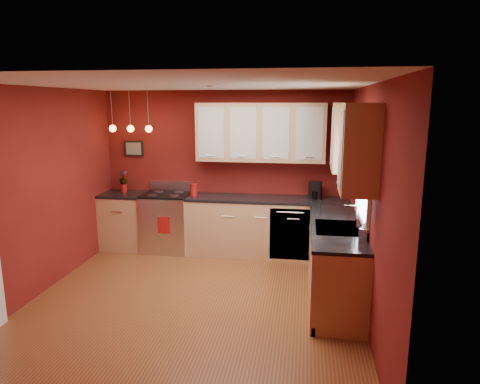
# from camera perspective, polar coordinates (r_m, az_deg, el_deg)

# --- Properties ---
(floor) EXTENTS (4.20, 4.20, 0.00)m
(floor) POSITION_cam_1_polar(r_m,az_deg,el_deg) (5.46, -6.15, -14.34)
(floor) COLOR brown
(floor) RESTS_ON ground
(ceiling) EXTENTS (4.00, 4.20, 0.02)m
(ceiling) POSITION_cam_1_polar(r_m,az_deg,el_deg) (4.91, -6.83, 14.06)
(ceiling) COLOR white
(ceiling) RESTS_ON wall_back
(wall_back) EXTENTS (4.00, 0.02, 2.60)m
(wall_back) POSITION_cam_1_polar(r_m,az_deg,el_deg) (7.04, -2.02, 2.80)
(wall_back) COLOR maroon
(wall_back) RESTS_ON floor
(wall_front) EXTENTS (4.00, 0.02, 2.60)m
(wall_front) POSITION_cam_1_polar(r_m,az_deg,el_deg) (3.13, -16.64, -9.23)
(wall_front) COLOR maroon
(wall_front) RESTS_ON floor
(wall_left) EXTENTS (0.02, 4.20, 2.60)m
(wall_left) POSITION_cam_1_polar(r_m,az_deg,el_deg) (5.87, -25.67, -0.17)
(wall_left) COLOR maroon
(wall_left) RESTS_ON floor
(wall_right) EXTENTS (0.02, 4.20, 2.60)m
(wall_right) POSITION_cam_1_polar(r_m,az_deg,el_deg) (4.91, 16.71, -1.65)
(wall_right) COLOR maroon
(wall_right) RESTS_ON floor
(base_cabinets_back_left) EXTENTS (0.70, 0.60, 0.90)m
(base_cabinets_back_left) POSITION_cam_1_polar(r_m,az_deg,el_deg) (7.43, -15.05, -3.84)
(base_cabinets_back_left) COLOR tan
(base_cabinets_back_left) RESTS_ON floor
(base_cabinets_back_right) EXTENTS (2.54, 0.60, 0.90)m
(base_cabinets_back_right) POSITION_cam_1_polar(r_m,az_deg,el_deg) (6.84, 3.61, -4.79)
(base_cabinets_back_right) COLOR tan
(base_cabinets_back_right) RESTS_ON floor
(base_cabinets_right) EXTENTS (0.60, 2.10, 0.90)m
(base_cabinets_right) POSITION_cam_1_polar(r_m,az_deg,el_deg) (5.55, 12.46, -9.06)
(base_cabinets_right) COLOR tan
(base_cabinets_right) RESTS_ON floor
(counter_back_left) EXTENTS (0.70, 0.62, 0.04)m
(counter_back_left) POSITION_cam_1_polar(r_m,az_deg,el_deg) (7.32, -15.24, -0.29)
(counter_back_left) COLOR black
(counter_back_left) RESTS_ON base_cabinets_back_left
(counter_back_right) EXTENTS (2.54, 0.62, 0.04)m
(counter_back_right) POSITION_cam_1_polar(r_m,az_deg,el_deg) (6.72, 3.66, -0.95)
(counter_back_right) COLOR black
(counter_back_right) RESTS_ON base_cabinets_back_right
(counter_right) EXTENTS (0.62, 2.10, 0.04)m
(counter_right) POSITION_cam_1_polar(r_m,az_deg,el_deg) (5.40, 12.68, -4.39)
(counter_right) COLOR black
(counter_right) RESTS_ON base_cabinets_right
(gas_range) EXTENTS (0.76, 0.64, 1.11)m
(gas_range) POSITION_cam_1_polar(r_m,az_deg,el_deg) (7.16, -9.69, -3.92)
(gas_range) COLOR silver
(gas_range) RESTS_ON floor
(dishwasher_front) EXTENTS (0.60, 0.02, 0.80)m
(dishwasher_front) POSITION_cam_1_polar(r_m,az_deg,el_deg) (6.54, 6.62, -5.63)
(dishwasher_front) COLOR silver
(dishwasher_front) RESTS_ON base_cabinets_back_right
(sink) EXTENTS (0.50, 0.70, 0.33)m
(sink) POSITION_cam_1_polar(r_m,az_deg,el_deg) (5.26, 12.80, -4.89)
(sink) COLOR gray
(sink) RESTS_ON counter_right
(window) EXTENTS (0.06, 1.02, 1.22)m
(window) POSITION_cam_1_polar(r_m,az_deg,el_deg) (5.12, 16.24, 3.36)
(window) COLOR white
(window) RESTS_ON wall_right
(upper_cabinets_back) EXTENTS (2.00, 0.35, 0.90)m
(upper_cabinets_back) POSITION_cam_1_polar(r_m,az_deg,el_deg) (6.71, 2.75, 7.94)
(upper_cabinets_back) COLOR tan
(upper_cabinets_back) RESTS_ON wall_back
(upper_cabinets_right) EXTENTS (0.35, 1.95, 0.90)m
(upper_cabinets_right) POSITION_cam_1_polar(r_m,az_deg,el_deg) (5.10, 14.70, 6.37)
(upper_cabinets_right) COLOR tan
(upper_cabinets_right) RESTS_ON wall_right
(wall_picture) EXTENTS (0.32, 0.03, 0.26)m
(wall_picture) POSITION_cam_1_polar(r_m,az_deg,el_deg) (7.42, -13.97, 5.65)
(wall_picture) COLOR black
(wall_picture) RESTS_ON wall_back
(pendant_lights) EXTENTS (0.71, 0.11, 0.66)m
(pendant_lights) POSITION_cam_1_polar(r_m,az_deg,el_deg) (7.05, -14.39, 8.25)
(pendant_lights) COLOR gray
(pendant_lights) RESTS_ON ceiling
(red_canister) EXTENTS (0.13, 0.13, 0.19)m
(red_canister) POSITION_cam_1_polar(r_m,az_deg,el_deg) (6.87, -6.19, 0.30)
(red_canister) COLOR #A21111
(red_canister) RESTS_ON counter_back_right
(red_vase) EXTENTS (0.09, 0.09, 0.15)m
(red_vase) POSITION_cam_1_polar(r_m,az_deg,el_deg) (7.38, -15.24, 0.55)
(red_vase) COLOR #A21111
(red_vase) RESTS_ON counter_back_left
(flowers) EXTENTS (0.14, 0.14, 0.23)m
(flowers) POSITION_cam_1_polar(r_m,az_deg,el_deg) (7.35, -15.31, 1.85)
(flowers) COLOR #A21111
(flowers) RESTS_ON red_vase
(coffee_maker) EXTENTS (0.21, 0.21, 0.27)m
(coffee_maker) POSITION_cam_1_polar(r_m,az_deg,el_deg) (6.75, 10.00, 0.19)
(coffee_maker) COLOR black
(coffee_maker) RESTS_ON counter_back_right
(soap_pump) EXTENTS (0.12, 0.12, 0.21)m
(soap_pump) POSITION_cam_1_polar(r_m,az_deg,el_deg) (4.80, 16.22, -5.09)
(soap_pump) COLOR silver
(soap_pump) RESTS_ON counter_right
(dish_towel) EXTENTS (0.19, 0.01, 0.27)m
(dish_towel) POSITION_cam_1_polar(r_m,az_deg,el_deg) (6.83, -10.14, -4.37)
(dish_towel) COLOR #A21111
(dish_towel) RESTS_ON gas_range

